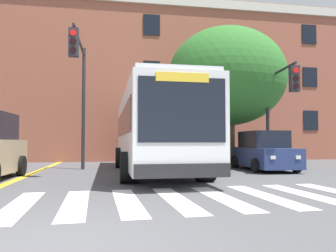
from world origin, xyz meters
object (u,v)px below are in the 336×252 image
Objects in this scene: traffic_light_near_corner at (279,98)px; traffic_light_overhead at (80,79)px; street_tree_curbside_large at (227,77)px; city_bus at (153,129)px; car_grey_behind_bus at (142,145)px; car_navy_far_lane at (263,152)px.

traffic_light_overhead is at bearing 173.59° from traffic_light_near_corner.
city_bus is at bearing -151.67° from street_tree_curbside_large.
city_bus is 2.13× the size of car_grey_behind_bus.
car_grey_behind_bus is 0.61× the size of street_tree_curbside_large.
traffic_light_near_corner is at bearing -66.89° from street_tree_curbside_large.
car_navy_far_lane is 8.72m from traffic_light_overhead.
traffic_light_near_corner is at bearing -6.41° from traffic_light_overhead.
traffic_light_overhead is 0.66× the size of street_tree_curbside_large.
traffic_light_overhead is at bearing -164.53° from street_tree_curbside_large.
city_bus is 5.59m from traffic_light_near_corner.
car_grey_behind_bus is at bearing 67.74° from traffic_light_overhead.
traffic_light_overhead is at bearing -179.99° from car_navy_far_lane.
street_tree_curbside_large is at bearing 116.21° from car_navy_far_lane.
car_navy_far_lane is 0.87× the size of traffic_light_near_corner.
car_navy_far_lane is at bearing -63.79° from street_tree_curbside_large.
street_tree_curbside_large is at bearing 113.11° from traffic_light_near_corner.
traffic_light_near_corner is at bearing -60.74° from car_grey_behind_bus.
traffic_light_near_corner is 8.51m from traffic_light_overhead.
city_bus is 3.72m from traffic_light_overhead.
car_grey_behind_bus is (0.28, 8.38, -0.77)m from city_bus.
city_bus is at bearing -177.34° from car_navy_far_lane.
car_navy_far_lane is 2.57m from traffic_light_near_corner.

